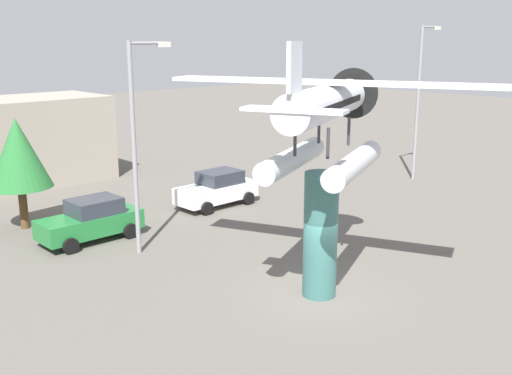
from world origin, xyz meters
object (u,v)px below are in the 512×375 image
object	(u,v)px
car_far_white	(217,189)
streetlight_secondary	(420,93)
floatplane_monument	(325,119)
streetlight_primary	(138,134)
car_mid_green	(91,220)
display_pedestal	(320,235)
storefront_building	(0,144)
tree_east	(18,154)

from	to	relation	value
car_far_white	streetlight_secondary	world-z (taller)	streetlight_secondary
floatplane_monument	streetlight_primary	bearing A→B (deg)	81.65
floatplane_monument	car_mid_green	bearing A→B (deg)	81.93
car_mid_green	streetlight_primary	xyz separation A→B (m)	(0.78, -2.63, 3.81)
display_pedestal	storefront_building	world-z (taller)	storefront_building
car_mid_green	display_pedestal	bearing A→B (deg)	104.93
streetlight_secondary	storefront_building	world-z (taller)	streetlight_secondary
car_far_white	floatplane_monument	bearing A→B (deg)	67.35
streetlight_secondary	tree_east	size ratio (longest dim) A/B	1.82
car_far_white	tree_east	bearing A→B (deg)	-19.84
floatplane_monument	storefront_building	distance (m)	22.27
floatplane_monument	storefront_building	bearing A→B (deg)	70.96
car_mid_green	streetlight_secondary	size ratio (longest dim) A/B	0.47
car_mid_green	streetlight_secondary	distance (m)	20.28
car_far_white	streetlight_secondary	xyz separation A→B (m)	(12.42, -3.56, 4.22)
floatplane_monument	car_mid_green	xyz separation A→B (m)	(-2.81, 10.03, -4.90)
car_far_white	streetlight_secondary	bearing A→B (deg)	164.00
car_far_white	storefront_building	bearing A→B (deg)	-61.75
display_pedestal	car_mid_green	world-z (taller)	display_pedestal
car_mid_green	storefront_building	world-z (taller)	storefront_building
display_pedestal	streetlight_primary	world-z (taller)	streetlight_primary
display_pedestal	car_far_white	world-z (taller)	display_pedestal
streetlight_primary	streetlight_secondary	bearing A→B (deg)	-1.46
streetlight_primary	storefront_building	size ratio (longest dim) A/B	0.69
display_pedestal	streetlight_secondary	world-z (taller)	streetlight_secondary
tree_east	car_far_white	bearing A→B (deg)	-19.84
car_mid_green	streetlight_primary	bearing A→B (deg)	106.44
display_pedestal	tree_east	world-z (taller)	tree_east
display_pedestal	tree_east	bearing A→B (deg)	106.55
car_mid_green	storefront_building	size ratio (longest dim) A/B	0.36
car_far_white	storefront_building	distance (m)	13.12
floatplane_monument	display_pedestal	bearing A→B (deg)	-180.00
streetlight_primary	floatplane_monument	bearing A→B (deg)	-74.64
display_pedestal	car_far_white	xyz separation A→B (m)	(4.49, 10.53, -1.18)
streetlight_secondary	floatplane_monument	bearing A→B (deg)	-157.61
floatplane_monument	tree_east	distance (m)	14.39
storefront_building	tree_east	distance (m)	8.77
car_mid_green	tree_east	xyz separation A→B (m)	(-1.36, 3.53, 2.48)
floatplane_monument	car_far_white	bearing A→B (deg)	43.65
streetlight_secondary	storefront_building	size ratio (longest dim) A/B	0.76
streetlight_secondary	streetlight_primary	bearing A→B (deg)	178.54
tree_east	storefront_building	bearing A→B (deg)	74.23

